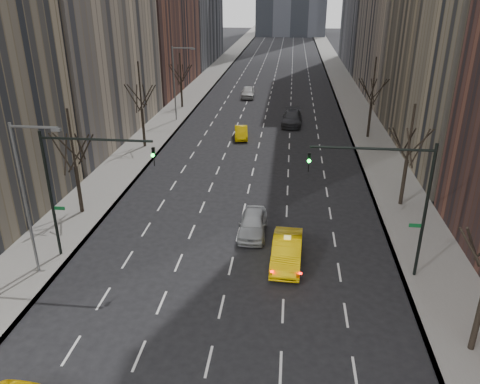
% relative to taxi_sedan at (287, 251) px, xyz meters
% --- Properties ---
extents(sidewalk_left, '(4.50, 320.00, 0.15)m').
position_rel_taxi_sedan_xyz_m(sidewalk_left, '(-15.59, 57.28, -0.75)').
color(sidewalk_left, slate).
rests_on(sidewalk_left, ground).
extents(sidewalk_right, '(4.50, 320.00, 0.15)m').
position_rel_taxi_sedan_xyz_m(sidewalk_right, '(8.91, 57.28, -0.75)').
color(sidewalk_right, slate).
rests_on(sidewalk_right, ground).
extents(tree_lw_b, '(3.36, 3.50, 7.82)m').
position_rel_taxi_sedan_xyz_m(tree_lw_b, '(-15.34, 5.28, 2.89)').
color(tree_lw_b, black).
rests_on(tree_lw_b, ground).
extents(tree_lw_c, '(3.36, 3.50, 8.74)m').
position_rel_taxi_sedan_xyz_m(tree_lw_c, '(-15.34, 21.28, 3.21)').
color(tree_lw_c, black).
rests_on(tree_lw_c, ground).
extents(tree_lw_d, '(3.36, 3.50, 7.36)m').
position_rel_taxi_sedan_xyz_m(tree_lw_d, '(-15.34, 39.28, 2.73)').
color(tree_lw_d, black).
rests_on(tree_lw_d, ground).
extents(tree_rw_b, '(3.36, 3.50, 7.82)m').
position_rel_taxi_sedan_xyz_m(tree_rw_b, '(8.66, 9.28, 2.89)').
color(tree_rw_b, black).
rests_on(tree_rw_b, ground).
extents(tree_rw_c, '(3.36, 3.50, 8.74)m').
position_rel_taxi_sedan_xyz_m(tree_rw_c, '(8.66, 27.28, 3.21)').
color(tree_rw_c, black).
rests_on(tree_rw_c, ground).
extents(traffic_mast_left, '(6.69, 0.39, 8.00)m').
position_rel_taxi_sedan_xyz_m(traffic_mast_left, '(-12.45, -0.73, 4.66)').
color(traffic_mast_left, black).
rests_on(traffic_mast_left, ground).
extents(traffic_mast_right, '(6.69, 0.39, 8.00)m').
position_rel_taxi_sedan_xyz_m(traffic_mast_right, '(5.76, -0.73, 4.66)').
color(traffic_mast_right, black).
rests_on(traffic_mast_right, ground).
extents(streetlight_near, '(2.83, 0.22, 9.00)m').
position_rel_taxi_sedan_xyz_m(streetlight_near, '(-14.18, -2.72, 4.79)').
color(streetlight_near, slate).
rests_on(streetlight_near, ground).
extents(streetlight_far, '(2.83, 0.22, 9.00)m').
position_rel_taxi_sedan_xyz_m(streetlight_far, '(-14.18, 32.28, 4.79)').
color(streetlight_far, slate).
rests_on(streetlight_far, ground).
extents(taxi_sedan, '(1.95, 5.10, 1.66)m').
position_rel_taxi_sedan_xyz_m(taxi_sedan, '(0.00, 0.00, 0.00)').
color(taxi_sedan, yellow).
rests_on(taxi_sedan, ground).
extents(silver_sedan_ahead, '(1.86, 4.58, 1.56)m').
position_rel_taxi_sedan_xyz_m(silver_sedan_ahead, '(-2.36, 3.48, -0.05)').
color(silver_sedan_ahead, '#95989C').
rests_on(silver_sedan_ahead, ground).
extents(far_taxi, '(1.90, 4.18, 1.33)m').
position_rel_taxi_sedan_xyz_m(far_taxi, '(-5.53, 25.62, -0.16)').
color(far_taxi, '#EEBF05').
rests_on(far_taxi, ground).
extents(far_suv_grey, '(2.64, 5.91, 1.68)m').
position_rel_taxi_sedan_xyz_m(far_suv_grey, '(0.11, 32.00, 0.01)').
color(far_suv_grey, '#2D2E32').
rests_on(far_suv_grey, ground).
extents(far_car_white, '(2.16, 4.94, 1.65)m').
position_rel_taxi_sedan_xyz_m(far_car_white, '(-6.75, 46.98, -0.00)').
color(far_car_white, silver).
rests_on(far_car_white, ground).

